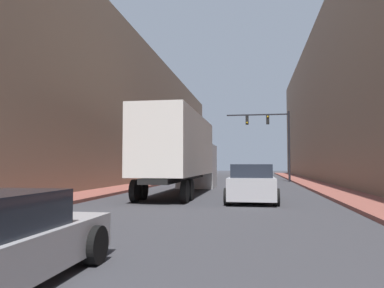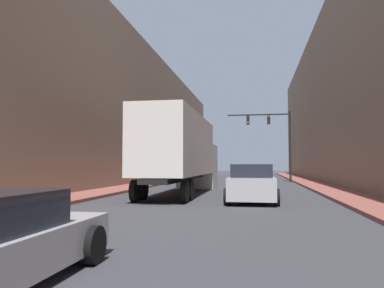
% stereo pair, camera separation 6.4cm
% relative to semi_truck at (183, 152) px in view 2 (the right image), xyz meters
% --- Properties ---
extents(sidewalk_right, '(2.31, 80.00, 0.15)m').
position_rel_semi_truck_xyz_m(sidewalk_right, '(8.67, 8.13, -2.28)').
color(sidewalk_right, brown).
rests_on(sidewalk_right, ground).
extents(sidewalk_left, '(2.31, 80.00, 0.15)m').
position_rel_semi_truck_xyz_m(sidewalk_left, '(-4.50, 8.13, -2.28)').
color(sidewalk_left, brown).
rests_on(sidewalk_left, ground).
extents(building_right, '(6.00, 80.00, 15.19)m').
position_rel_semi_truck_xyz_m(building_right, '(12.82, 8.13, 5.23)').
color(building_right, '#846B56').
rests_on(building_right, ground).
extents(building_left, '(6.00, 80.00, 12.86)m').
position_rel_semi_truck_xyz_m(building_left, '(-8.66, 8.13, 4.07)').
color(building_left, '#846B56').
rests_on(building_left, ground).
extents(semi_truck, '(2.53, 13.28, 4.26)m').
position_rel_semi_truck_xyz_m(semi_truck, '(0.00, 0.00, 0.00)').
color(semi_truck, silver).
rests_on(semi_truck, ground).
extents(suv_car, '(2.21, 4.64, 1.66)m').
position_rel_semi_truck_xyz_m(suv_car, '(3.94, -4.18, -1.56)').
color(suv_car, '#B7B7BC').
rests_on(suv_car, ground).
extents(traffic_signal_gantry, '(6.13, 0.35, 6.86)m').
position_rel_semi_truck_xyz_m(traffic_signal_gantry, '(5.99, 16.10, 2.34)').
color(traffic_signal_gantry, black).
rests_on(traffic_signal_gantry, ground).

